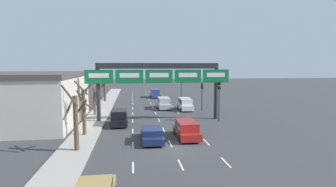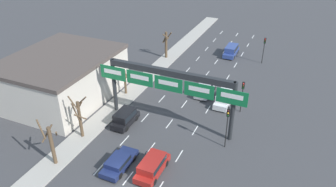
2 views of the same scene
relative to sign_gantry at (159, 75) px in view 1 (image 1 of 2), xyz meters
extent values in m
plane|color=#3D3D3F|center=(0.00, -10.95, -5.66)|extent=(220.00, 220.00, 0.00)
cube|color=#A8A399|center=(-8.00, -10.95, -5.59)|extent=(2.80, 110.00, 0.15)
cube|color=white|center=(-3.30, -14.95, -5.66)|extent=(0.12, 2.00, 0.01)
cube|color=white|center=(-3.30, -9.95, -5.66)|extent=(0.12, 2.00, 0.01)
cube|color=white|center=(-3.30, -4.95, -5.66)|extent=(0.12, 2.00, 0.01)
cube|color=white|center=(-3.30, 0.05, -5.66)|extent=(0.12, 2.00, 0.01)
cube|color=white|center=(-3.30, 5.05, -5.66)|extent=(0.12, 2.00, 0.01)
cube|color=white|center=(-3.30, 10.05, -5.66)|extent=(0.12, 2.00, 0.01)
cube|color=white|center=(-3.30, 15.05, -5.66)|extent=(0.12, 2.00, 0.01)
cube|color=white|center=(-3.30, 20.05, -5.66)|extent=(0.12, 2.00, 0.01)
cube|color=white|center=(-3.30, 25.05, -5.66)|extent=(0.12, 2.00, 0.01)
cube|color=white|center=(-3.30, 30.05, -5.66)|extent=(0.12, 2.00, 0.01)
cube|color=white|center=(-3.30, 35.05, -5.66)|extent=(0.12, 2.00, 0.01)
cube|color=white|center=(0.00, -14.95, -5.66)|extent=(0.12, 2.00, 0.01)
cube|color=white|center=(0.00, -9.95, -5.66)|extent=(0.12, 2.00, 0.01)
cube|color=white|center=(0.00, -4.95, -5.66)|extent=(0.12, 2.00, 0.01)
cube|color=white|center=(0.00, 0.05, -5.66)|extent=(0.12, 2.00, 0.01)
cube|color=white|center=(0.00, 5.05, -5.66)|extent=(0.12, 2.00, 0.01)
cube|color=white|center=(0.00, 10.05, -5.66)|extent=(0.12, 2.00, 0.01)
cube|color=white|center=(0.00, 15.05, -5.66)|extent=(0.12, 2.00, 0.01)
cube|color=white|center=(0.00, 20.05, -5.66)|extent=(0.12, 2.00, 0.01)
cube|color=white|center=(0.00, 25.05, -5.66)|extent=(0.12, 2.00, 0.01)
cube|color=white|center=(0.00, 30.05, -5.66)|extent=(0.12, 2.00, 0.01)
cube|color=white|center=(0.00, 35.05, -5.66)|extent=(0.12, 2.00, 0.01)
cube|color=white|center=(3.30, -14.95, -5.66)|extent=(0.12, 2.00, 0.01)
cube|color=white|center=(3.30, -9.95, -5.66)|extent=(0.12, 2.00, 0.01)
cube|color=white|center=(3.30, -4.95, -5.66)|extent=(0.12, 2.00, 0.01)
cube|color=white|center=(3.30, 0.05, -5.66)|extent=(0.12, 2.00, 0.01)
cube|color=white|center=(3.30, 5.05, -5.66)|extent=(0.12, 2.00, 0.01)
cube|color=white|center=(3.30, 10.05, -5.66)|extent=(0.12, 2.00, 0.01)
cube|color=white|center=(3.30, 15.05, -5.66)|extent=(0.12, 2.00, 0.01)
cube|color=white|center=(3.30, 20.05, -5.66)|extent=(0.12, 2.00, 0.01)
cube|color=white|center=(3.30, 25.05, -5.66)|extent=(0.12, 2.00, 0.01)
cube|color=white|center=(3.30, 30.05, -5.66)|extent=(0.12, 2.00, 0.01)
cube|color=white|center=(3.30, 35.05, -5.66)|extent=(0.12, 2.00, 0.01)
cylinder|color=#232628|center=(-7.40, 0.07, -2.06)|extent=(0.49, 0.49, 7.20)
cylinder|color=#232628|center=(7.40, 0.07, -2.06)|extent=(0.49, 0.49, 7.20)
cube|color=#232628|center=(0.00, 0.07, 1.19)|extent=(14.80, 0.60, 0.70)
cube|color=#116B38|center=(-7.22, -0.27, -0.10)|extent=(3.36, 0.08, 1.67)
cube|color=white|center=(-7.22, -0.32, 0.05)|extent=(2.35, 0.02, 0.53)
cube|color=#116B38|center=(-3.61, -0.27, -0.10)|extent=(3.36, 0.08, 1.67)
cube|color=white|center=(-3.61, -0.32, 0.05)|extent=(2.35, 0.02, 0.53)
cube|color=#116B38|center=(0.00, -0.27, -0.10)|extent=(3.36, 0.08, 1.67)
cube|color=white|center=(0.00, -0.32, 0.05)|extent=(2.35, 0.02, 0.53)
cube|color=#116B38|center=(3.61, -0.27, -0.10)|extent=(3.36, 0.08, 1.67)
cube|color=white|center=(3.61, -0.32, 0.05)|extent=(2.35, 0.02, 0.53)
cube|color=#116B38|center=(7.22, -0.27, -0.10)|extent=(3.36, 0.08, 1.67)
cube|color=white|center=(7.22, -0.32, 0.05)|extent=(2.35, 0.02, 0.53)
cube|color=beige|center=(-15.73, 0.26, -2.88)|extent=(11.85, 14.72, 5.56)
cube|color=#4C423D|center=(-15.73, 0.26, 0.15)|extent=(12.09, 15.01, 0.50)
cube|color=navy|center=(1.56, 23.79, -5.12)|extent=(1.85, 4.75, 0.69)
cube|color=navy|center=(1.56, 23.74, -4.31)|extent=(1.70, 3.33, 0.92)
cube|color=black|center=(1.56, 23.74, -4.31)|extent=(1.74, 3.06, 0.67)
cylinder|color=black|center=(0.72, 25.21, -5.33)|extent=(0.22, 0.66, 0.66)
cylinder|color=black|center=(2.40, 25.21, -5.33)|extent=(0.22, 0.66, 0.66)
cylinder|color=black|center=(0.72, 22.36, -5.33)|extent=(0.22, 0.66, 0.66)
cylinder|color=black|center=(2.40, 22.36, -5.33)|extent=(0.22, 0.66, 0.66)
cube|color=#B7B7BC|center=(1.66, 8.98, -5.10)|extent=(1.86, 4.81, 0.72)
cube|color=#B7B7BC|center=(1.66, 8.93, -4.31)|extent=(1.71, 3.37, 0.86)
cube|color=black|center=(1.66, 8.93, -4.31)|extent=(1.74, 3.10, 0.62)
cylinder|color=black|center=(0.82, 10.43, -5.33)|extent=(0.22, 0.66, 0.66)
cylinder|color=black|center=(2.50, 10.43, -5.33)|extent=(0.22, 0.66, 0.66)
cylinder|color=black|center=(0.82, 7.54, -5.33)|extent=(0.22, 0.66, 0.66)
cylinder|color=black|center=(2.50, 7.54, -5.33)|extent=(0.22, 0.66, 0.66)
cube|color=black|center=(-4.82, -2.11, -5.11)|extent=(1.83, 4.05, 0.70)
cube|color=black|center=(-4.82, -2.15, -4.30)|extent=(1.69, 2.83, 0.91)
cube|color=black|center=(-4.82, -2.15, -4.30)|extent=(1.72, 2.61, 0.66)
cylinder|color=black|center=(-5.65, -0.89, -5.33)|extent=(0.22, 0.66, 0.66)
cylinder|color=black|center=(-3.99, -0.89, -5.33)|extent=(0.22, 0.66, 0.66)
cylinder|color=black|center=(-5.65, -3.32, -5.33)|extent=(0.22, 0.66, 0.66)
cylinder|color=black|center=(-3.99, -3.32, -5.33)|extent=(0.22, 0.66, 0.66)
cube|color=maroon|center=(1.80, -8.25, -5.14)|extent=(1.90, 4.61, 0.65)
cube|color=maroon|center=(1.80, -8.29, -4.42)|extent=(1.75, 3.23, 0.79)
cube|color=black|center=(1.80, -8.29, -4.42)|extent=(1.79, 2.97, 0.57)
cylinder|color=black|center=(0.94, -6.86, -5.33)|extent=(0.22, 0.66, 0.66)
cylinder|color=black|center=(2.67, -6.86, -5.33)|extent=(0.22, 0.66, 0.66)
cylinder|color=black|center=(0.94, -9.63, -5.33)|extent=(0.22, 0.66, 0.66)
cylinder|color=black|center=(2.67, -9.63, -5.33)|extent=(0.22, 0.66, 0.66)
cube|color=silver|center=(4.80, 7.28, -5.10)|extent=(1.79, 4.78, 0.73)
cube|color=silver|center=(4.80, 7.23, -4.29)|extent=(1.65, 3.34, 0.88)
cube|color=black|center=(4.80, 7.23, -4.29)|extent=(1.68, 3.08, 0.64)
cylinder|color=black|center=(3.99, 8.71, -5.33)|extent=(0.22, 0.66, 0.66)
cylinder|color=black|center=(5.61, 8.71, -5.33)|extent=(0.22, 0.66, 0.66)
cylinder|color=black|center=(3.99, 5.84, -5.33)|extent=(0.22, 0.66, 0.66)
cylinder|color=black|center=(5.61, 5.84, -5.33)|extent=(0.22, 0.66, 0.66)
cube|color=#19234C|center=(-1.56, -8.87, -5.18)|extent=(1.89, 4.63, 0.56)
cube|color=#19234C|center=(-1.56, -9.15, -4.65)|extent=(1.74, 2.41, 0.51)
cube|color=black|center=(-1.56, -9.15, -4.65)|extent=(1.78, 2.21, 0.37)
cylinder|color=black|center=(-2.42, -7.49, -5.33)|extent=(0.22, 0.66, 0.66)
cylinder|color=black|center=(-0.70, -7.49, -5.33)|extent=(0.22, 0.66, 0.66)
cylinder|color=black|center=(-2.42, -10.26, -5.33)|extent=(0.22, 0.66, 0.66)
cylinder|color=black|center=(-0.70, -10.26, -5.33)|extent=(0.22, 0.66, 0.66)
cylinder|color=black|center=(7.21, 6.21, -3.99)|extent=(0.12, 0.12, 3.34)
cube|color=black|center=(7.21, 6.21, -1.87)|extent=(0.30, 0.24, 0.90)
sphere|color=red|center=(7.21, 6.08, -1.57)|extent=(0.20, 0.20, 0.20)
sphere|color=#412F0C|center=(7.21, 6.08, -1.87)|extent=(0.20, 0.20, 0.20)
sphere|color=#0E3515|center=(7.21, 6.08, -2.17)|extent=(0.20, 0.20, 0.20)
cylinder|color=black|center=(7.13, 22.57, -3.89)|extent=(0.12, 0.12, 3.55)
cube|color=black|center=(7.13, 22.57, -1.67)|extent=(0.30, 0.24, 0.90)
sphere|color=red|center=(7.13, 22.44, -1.37)|extent=(0.20, 0.20, 0.20)
sphere|color=#412F0C|center=(7.13, 22.44, -1.67)|extent=(0.20, 0.20, 0.20)
sphere|color=#0E3515|center=(7.13, 22.44, -1.97)|extent=(0.20, 0.20, 0.20)
cylinder|color=black|center=(7.28, -1.53, -3.67)|extent=(0.12, 0.12, 3.99)
cube|color=black|center=(7.28, -1.53, -1.22)|extent=(0.30, 0.24, 0.90)
sphere|color=#3D0E0C|center=(7.28, -1.66, -0.92)|extent=(0.20, 0.20, 0.20)
sphere|color=gold|center=(7.28, -1.66, -1.22)|extent=(0.20, 0.20, 0.20)
sphere|color=#0E3515|center=(7.28, -1.66, -1.52)|extent=(0.20, 0.20, 0.20)
cylinder|color=brown|center=(-8.45, 4.29, -3.76)|extent=(0.32, 0.32, 3.51)
cylinder|color=brown|center=(-8.29, 3.98, -2.12)|extent=(0.79, 0.50, 1.08)
cylinder|color=brown|center=(-7.86, 3.71, -2.65)|extent=(1.32, 1.35, 1.59)
cylinder|color=brown|center=(-8.27, 3.92, -2.39)|extent=(0.91, 0.54, 1.18)
cylinder|color=brown|center=(-8.45, 4.93, -2.90)|extent=(1.38, 0.15, 1.28)
cylinder|color=brown|center=(-7.99, -6.28, -3.26)|extent=(0.35, 0.35, 4.50)
cylinder|color=brown|center=(-8.09, -6.71, -2.03)|extent=(1.03, 0.37, 1.91)
cylinder|color=brown|center=(-8.01, -5.96, -1.67)|extent=(0.79, 0.20, 1.15)
cylinder|color=brown|center=(-7.92, -5.62, -1.21)|extent=(1.46, 0.32, 1.42)
cylinder|color=brown|center=(-8.08, -6.88, -0.85)|extent=(1.33, 0.34, 1.41)
cylinder|color=brown|center=(-7.54, -6.69, -2.57)|extent=(1.00, 1.09, 1.04)
cylinder|color=brown|center=(-7.76, -11.09, -3.32)|extent=(0.38, 0.38, 4.38)
cylinder|color=brown|center=(-8.04, -11.70, -1.02)|extent=(1.41, 0.77, 1.64)
cylinder|color=brown|center=(-8.34, -10.84, -2.19)|extent=(0.71, 1.35, 1.63)
cylinder|color=brown|center=(-7.34, -10.64, -2.04)|extent=(1.09, 1.04, 1.25)
cylinder|color=brown|center=(-8.47, 18.17, -3.24)|extent=(0.44, 0.44, 4.55)
cylinder|color=brown|center=(-8.80, 18.41, -2.20)|extent=(0.75, 0.91, 1.60)
cylinder|color=brown|center=(-8.40, 18.83, -2.07)|extent=(1.50, 0.36, 1.95)
cylinder|color=brown|center=(-8.33, 17.69, -1.56)|extent=(1.12, 0.50, 0.89)
camera|label=1|loc=(-3.25, -32.31, 1.26)|focal=28.00mm
camera|label=2|loc=(12.92, -29.81, 17.00)|focal=35.00mm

